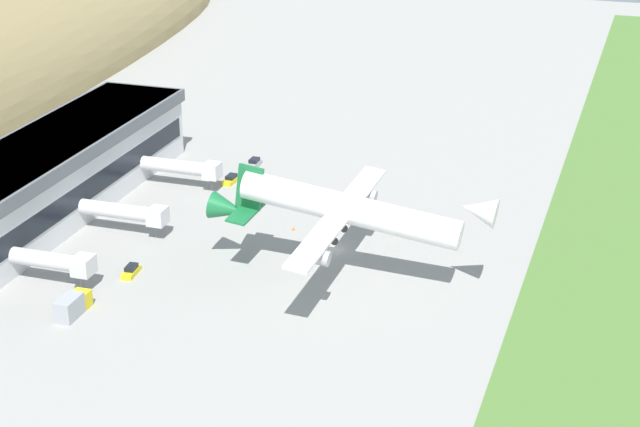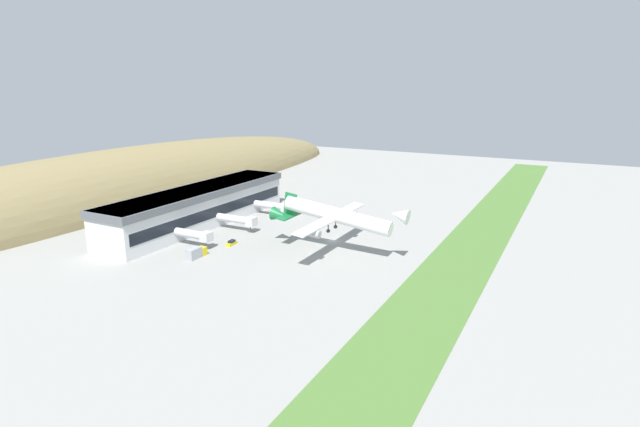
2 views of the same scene
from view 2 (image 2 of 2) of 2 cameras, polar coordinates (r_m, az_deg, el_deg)
The scene contains 13 objects.
ground_plane at distance 162.75m, azimuth 1.49°, elevation -3.18°, with size 443.34×443.34×0.00m, color gray.
grass_strip_foreground at distance 150.10m, azimuth 15.81°, elevation -5.29°, with size 399.01×19.08×0.08m, color #4C7533.
hill_backdrop at distance 238.64m, azimuth -21.38°, elevation 1.57°, with size 359.31×51.74×45.04m, color olive.
terminal_building at distance 185.05m, azimuth -13.64°, elevation 1.04°, with size 83.29×17.66×13.42m.
jetway_0 at distance 160.88m, azimuth -14.10°, elevation -2.36°, with size 3.38×13.72×5.43m.
jetway_1 at distance 175.55m, azimuth -9.33°, elevation -0.68°, with size 3.38×15.82×5.43m.
jetway_2 at distance 193.64m, azimuth -5.29°, elevation 0.89°, with size 3.38×15.74×5.43m.
cargo_airplane at distance 149.22m, azimuth 1.63°, elevation -0.24°, with size 41.23×45.19×10.39m.
service_car_0 at distance 202.63m, azimuth -1.09°, elevation 0.60°, with size 4.44×1.89×1.61m.
service_car_1 at distance 161.35m, azimuth -10.09°, elevation -3.34°, with size 4.63×2.14×1.49m.
service_car_2 at distance 194.94m, azimuth -2.70°, elevation 0.01°, with size 4.63×1.96×1.50m.
fuel_truck at distance 151.70m, azimuth -13.99°, elevation -4.38°, with size 7.10×2.58×3.15m.
traffic_cone_0 at distance 171.35m, azimuth -0.24°, elevation -2.16°, with size 0.52×0.52×0.58m.
Camera 2 is at (-138.99, -68.53, 49.72)m, focal length 28.00 mm.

